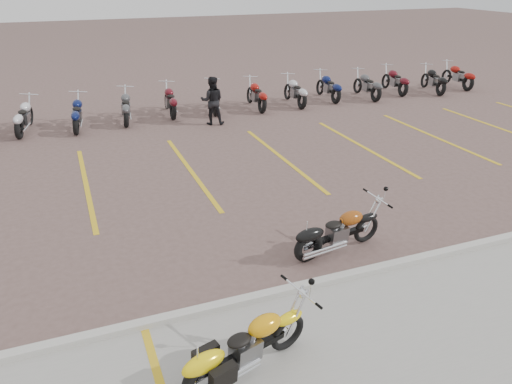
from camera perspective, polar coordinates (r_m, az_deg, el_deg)
ground at (r=10.08m, az=-1.68°, el=-5.42°), size 100.00×100.00×0.00m
curb at (r=8.48m, az=3.02°, el=-11.28°), size 60.00×0.18×0.12m
parking_stripes at (r=13.55m, az=-7.46°, el=2.44°), size 38.00×5.50×0.01m
yellow_cruiser at (r=6.88m, az=-1.48°, el=-17.47°), size 1.95×0.69×0.82m
flame_cruiser at (r=9.57m, az=9.06°, el=-4.69°), size 1.97×0.44×0.82m
person_b at (r=17.47m, az=-5.03°, el=10.36°), size 0.96×0.85×1.65m
bg_bike_row at (r=19.30m, az=-2.43°, el=10.91°), size 22.37×2.07×1.10m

